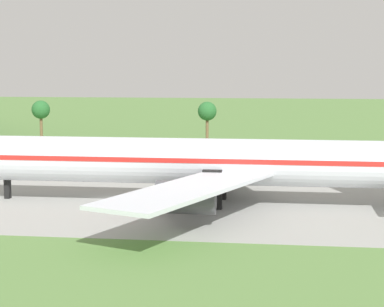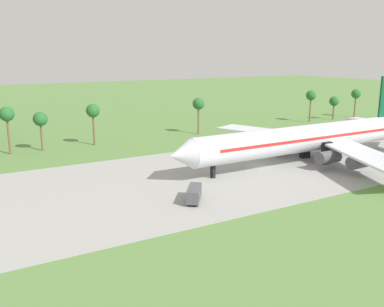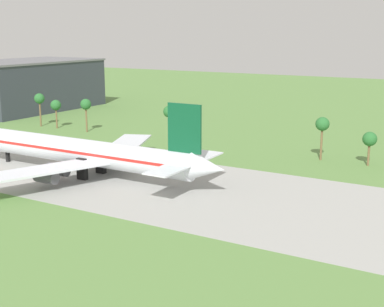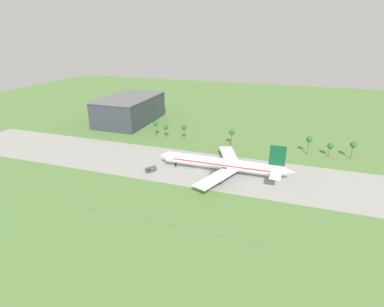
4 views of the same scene
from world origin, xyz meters
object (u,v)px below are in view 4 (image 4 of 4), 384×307
at_px(jet_airliner, 224,164).
at_px(terminal_building, 130,109).
at_px(baggage_tug, 150,169).
at_px(no_stopping_sign, 174,227).

xyz_separation_m(jet_airliner, terminal_building, (-95.21, 71.36, 4.96)).
relative_size(jet_airliner, terminal_building, 1.18).
height_order(baggage_tug, no_stopping_sign, baggage_tug).
relative_size(jet_airliner, baggage_tug, 11.97).
relative_size(jet_airliner, no_stopping_sign, 42.95).
distance_m(baggage_tug, no_stopping_sign, 52.79).
distance_m(jet_airliner, no_stopping_sign, 53.74).
relative_size(baggage_tug, terminal_building, 0.10).
bearing_deg(baggage_tug, terminal_building, 125.36).
bearing_deg(jet_airliner, no_stopping_sign, -96.99).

